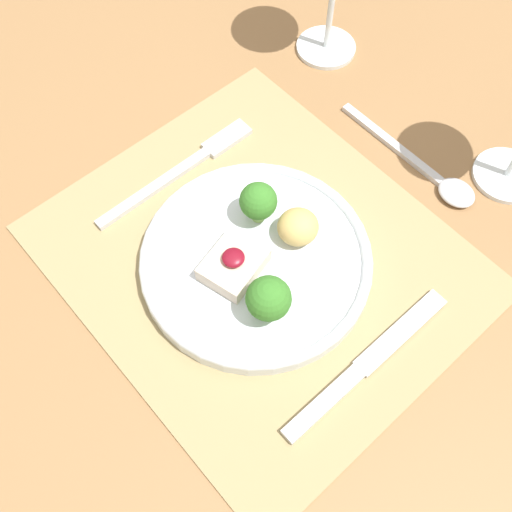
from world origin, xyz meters
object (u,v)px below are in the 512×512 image
knife (357,373)px  spoon (434,175)px  fork (187,166)px  dinner_plate (257,259)px

knife → spoon: bearing=114.9°
spoon → knife: bearing=-63.2°
fork → spoon: 0.29m
knife → dinner_plate: bearing=178.6°
knife → spoon: size_ratio=1.09×
fork → knife: size_ratio=1.00×
dinner_plate → fork: dinner_plate is taller
dinner_plate → knife: bearing=-2.6°
fork → dinner_plate: bearing=-6.6°
spoon → dinner_plate: bearing=-98.7°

